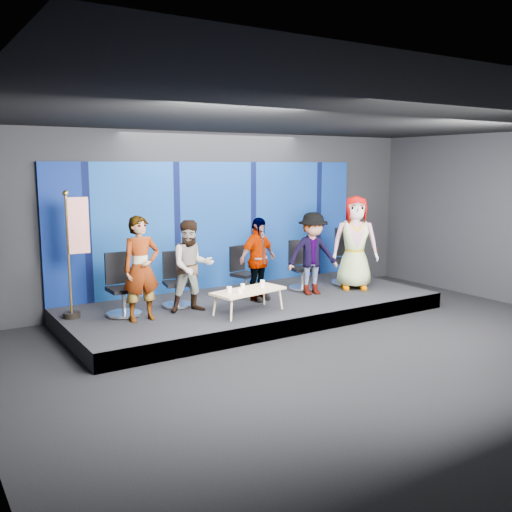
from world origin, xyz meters
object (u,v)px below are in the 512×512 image
(chair_c, at_px, (243,279))
(panelist_c, at_px, (258,259))
(chair_e, at_px, (347,266))
(mug_c, at_px, (243,286))
(mug_b, at_px, (240,290))
(panelist_b, at_px, (192,266))
(panelist_d, at_px, (313,254))
(panelist_e, at_px, (355,243))
(mug_a, at_px, (229,290))
(chair_b, at_px, (177,288))
(mug_e, at_px, (262,283))
(coffee_table, at_px, (248,292))
(mug_d, at_px, (262,285))
(panelist_a, at_px, (141,269))
(chair_a, at_px, (122,295))
(flag_stand, at_px, (75,251))
(chair_d, at_px, (301,273))

(chair_c, bearing_deg, panelist_c, -104.43)
(chair_e, relative_size, mug_c, 13.37)
(chair_e, height_order, mug_b, chair_e)
(panelist_b, xyz_separation_m, chair_c, (1.40, 0.58, -0.48))
(panelist_d, height_order, mug_c, panelist_d)
(panelist_e, distance_m, mug_b, 3.23)
(panelist_e, bearing_deg, mug_b, -135.51)
(mug_a, bearing_deg, chair_b, 112.72)
(mug_e, bearing_deg, coffee_table, -157.57)
(mug_a, bearing_deg, mug_d, 4.20)
(mug_c, relative_size, mug_e, 0.91)
(panelist_c, relative_size, panelist_d, 0.97)
(panelist_a, xyz_separation_m, panelist_c, (2.36, 0.16, -0.08))
(chair_a, relative_size, panelist_c, 0.68)
(chair_b, height_order, panelist_e, panelist_e)
(coffee_table, height_order, mug_e, mug_e)
(chair_b, distance_m, mug_a, 1.22)
(mug_a, bearing_deg, mug_e, 13.54)
(flag_stand, bearing_deg, mug_e, -15.88)
(panelist_d, distance_m, chair_e, 1.38)
(chair_a, relative_size, chair_d, 1.06)
(mug_b, bearing_deg, panelist_b, 125.92)
(chair_e, distance_m, mug_a, 3.60)
(panelist_a, bearing_deg, mug_e, -10.45)
(chair_b, bearing_deg, chair_c, 13.88)
(chair_a, height_order, chair_c, chair_a)
(mug_c, bearing_deg, panelist_e, 7.01)
(panelist_a, bearing_deg, coffee_table, -17.60)
(mug_b, distance_m, mug_c, 0.34)
(mug_a, relative_size, mug_b, 1.21)
(chair_a, height_order, chair_e, chair_e)
(panelist_c, bearing_deg, flag_stand, 153.41)
(mug_c, height_order, mug_d, mug_c)
(panelist_e, distance_m, coffee_table, 2.97)
(chair_a, height_order, mug_d, chair_a)
(mug_a, bearing_deg, panelist_b, 122.12)
(chair_a, relative_size, panelist_b, 0.67)
(coffee_table, bearing_deg, panelist_a, 163.45)
(mug_a, xyz_separation_m, mug_c, (0.36, 0.15, -0.01))
(coffee_table, height_order, mug_b, mug_b)
(panelist_b, bearing_deg, flag_stand, 169.57)
(chair_d, bearing_deg, coffee_table, -139.57)
(chair_b, xyz_separation_m, panelist_d, (2.69, -0.54, 0.49))
(mug_e, bearing_deg, panelist_c, 66.16)
(mug_d, distance_m, mug_e, 0.17)
(panelist_a, height_order, chair_d, panelist_a)
(panelist_e, height_order, mug_e, panelist_e)
(mug_c, height_order, flag_stand, flag_stand)
(chair_b, relative_size, mug_a, 9.41)
(chair_c, relative_size, panelist_e, 0.51)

